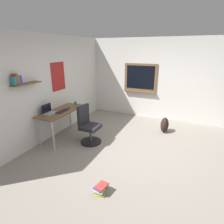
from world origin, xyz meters
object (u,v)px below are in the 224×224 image
desk (62,113)px  computer_mouse (69,108)px  office_chair (88,127)px  backpack (165,125)px  book_stack_on_floor (101,189)px  laptop (49,111)px  coffee_mug (75,103)px  keyboard (62,111)px

desk → computer_mouse: computer_mouse is taller
office_chair → backpack: 2.16m
desk → book_stack_on_floor: (-1.42, -1.85, -0.58)m
desk → book_stack_on_floor: 2.41m
desk → laptop: size_ratio=4.45×
desk → computer_mouse: size_ratio=13.27×
coffee_mug → book_stack_on_floor: coffee_mug is taller
keyboard → coffee_mug: 0.66m
office_chair → backpack: bearing=-50.2°
computer_mouse → backpack: size_ratio=0.24×
computer_mouse → book_stack_on_floor: 2.51m
office_chair → book_stack_on_floor: 1.84m
desk → office_chair: office_chair is taller
computer_mouse → desk: bearing=161.6°
coffee_mug → computer_mouse: bearing=-172.5°
book_stack_on_floor → backpack: bearing=-11.3°
laptop → keyboard: size_ratio=0.84×
office_chair → backpack: (1.38, -1.65, -0.19)m
keyboard → coffee_mug: size_ratio=4.02×
laptop → keyboard: (0.24, -0.21, -0.04)m
laptop → book_stack_on_floor: laptop is taller
keyboard → computer_mouse: computer_mouse is taller
coffee_mug → desk: bearing=178.0°
laptop → keyboard: bearing=-40.8°
desk → coffee_mug: (0.59, -0.02, 0.13)m
computer_mouse → coffee_mug: bearing=7.5°
office_chair → keyboard: (-0.10, 0.69, 0.35)m
desk → book_stack_on_floor: bearing=-127.5°
office_chair → computer_mouse: size_ratio=9.13×
office_chair → computer_mouse: office_chair is taller
coffee_mug → office_chair: bearing=-127.1°
desk → book_stack_on_floor: desk is taller
desk → computer_mouse: bearing=-18.4°
laptop → book_stack_on_floor: (-1.11, -1.99, -0.72)m
book_stack_on_floor → coffee_mug: bearing=42.3°
coffee_mug → backpack: (0.82, -2.40, -0.58)m
computer_mouse → coffee_mug: size_ratio=1.13×
laptop → computer_mouse: (0.52, -0.21, -0.04)m
coffee_mug → book_stack_on_floor: 2.81m
keyboard → backpack: 2.83m
laptop → backpack: (1.72, -2.56, -0.59)m
book_stack_on_floor → office_chair: bearing=36.8°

